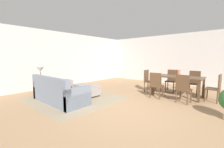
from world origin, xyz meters
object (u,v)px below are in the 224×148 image
(table_lamp, at_px, (40,70))
(dining_table, at_px, (177,79))
(dining_chair_head_west, at_px, (148,79))
(dining_chair_near_right, at_px, (183,87))
(vase_centerpiece, at_px, (179,73))
(ottoman_table, at_px, (86,89))
(dining_chair_far_left, at_px, (171,79))
(side_table, at_px, (41,84))
(dining_chair_near_left, at_px, (156,84))
(dining_chair_far_right, at_px, (194,81))
(couch, at_px, (59,93))
(dining_chair_head_east, at_px, (216,86))

(table_lamp, xyz_separation_m, dining_table, (4.01, 3.30, -0.30))
(table_lamp, bearing_deg, dining_chair_head_west, 49.69)
(table_lamp, relative_size, dining_chair_near_right, 0.57)
(vase_centerpiece, bearing_deg, dining_chair_head_west, 176.96)
(ottoman_table, relative_size, dining_chair_far_left, 1.17)
(table_lamp, height_order, vase_centerpiece, table_lamp)
(ottoman_table, distance_m, side_table, 1.76)
(ottoman_table, xyz_separation_m, vase_centerpiece, (2.71, 2.16, 0.65))
(dining_chair_near_left, distance_m, dining_chair_far_left, 1.55)
(ottoman_table, height_order, dining_chair_near_left, dining_chair_near_left)
(dining_chair_near_right, height_order, dining_chair_far_left, same)
(ottoman_table, relative_size, dining_chair_far_right, 1.17)
(dining_chair_head_west, bearing_deg, dining_chair_near_left, -48.51)
(couch, bearing_deg, dining_chair_near_left, 49.29)
(side_table, distance_m, dining_chair_head_west, 4.35)
(side_table, distance_m, dining_chair_near_left, 4.34)
(dining_chair_near_right, bearing_deg, dining_table, 118.92)
(couch, height_order, dining_chair_near_left, dining_chair_near_left)
(table_lamp, height_order, dining_chair_near_right, table_lamp)
(couch, bearing_deg, side_table, 178.74)
(side_table, height_order, table_lamp, table_lamp)
(side_table, relative_size, table_lamp, 1.07)
(dining_chair_near_right, relative_size, dining_chair_far_right, 1.00)
(ottoman_table, xyz_separation_m, dining_chair_far_right, (3.05, 2.96, 0.28))
(dining_chair_head_east, distance_m, vase_centerpiece, 1.19)
(side_table, xyz_separation_m, dining_chair_head_east, (5.21, 3.32, 0.08))
(dining_chair_near_right, relative_size, dining_chair_head_west, 1.00)
(vase_centerpiece, bearing_deg, ottoman_table, -141.48)
(dining_chair_near_left, xyz_separation_m, vase_centerpiece, (0.53, 0.76, 0.36))
(side_table, bearing_deg, couch, -1.26)
(couch, relative_size, dining_chair_far_right, 2.31)
(ottoman_table, distance_m, dining_chair_near_right, 3.40)
(couch, relative_size, table_lamp, 4.05)
(couch, distance_m, dining_chair_far_left, 4.63)
(couch, xyz_separation_m, vase_centerpiece, (2.70, 3.28, 0.59))
(side_table, bearing_deg, vase_centerpiece, 38.64)
(side_table, bearing_deg, dining_chair_near_left, 35.18)
(table_lamp, xyz_separation_m, dining_chair_head_west, (2.82, 3.32, -0.45))
(side_table, relative_size, dining_chair_far_right, 0.61)
(dining_chair_far_left, xyz_separation_m, dining_chair_head_west, (-0.72, -0.73, 0.00))
(couch, relative_size, dining_chair_near_left, 2.31)
(dining_chair_far_right, bearing_deg, dining_chair_near_left, -119.26)
(table_lamp, bearing_deg, couch, -1.26)
(dining_chair_head_east, xyz_separation_m, vase_centerpiece, (-1.14, -0.06, 0.36))
(ottoman_table, relative_size, dining_table, 0.62)
(dining_chair_far_left, bearing_deg, dining_table, -58.30)
(table_lamp, bearing_deg, ottoman_table, 38.87)
(table_lamp, bearing_deg, dining_chair_far_right, 42.55)
(dining_chair_far_left, bearing_deg, ottoman_table, -126.40)
(couch, bearing_deg, ottoman_table, 90.39)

